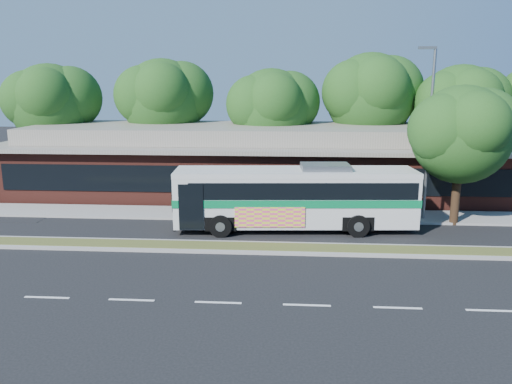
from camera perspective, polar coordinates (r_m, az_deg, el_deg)
ground at (r=21.97m, az=-2.49°, el=-7.00°), size 120.00×120.00×0.00m
median_strip at (r=22.51m, az=-2.32°, el=-6.31°), size 26.00×1.10×0.15m
sidewalk at (r=28.04m, az=-1.05°, el=-2.53°), size 44.00×2.60×0.12m
plaza_building at (r=34.05m, az=-0.11°, el=3.72°), size 33.20×11.20×4.45m
lamp_post at (r=27.65m, az=19.15°, el=6.78°), size 0.93×0.18×9.07m
tree_bg_a at (r=39.55m, az=-21.77°, el=9.51°), size 6.47×5.80×8.63m
tree_bg_b at (r=37.81m, az=-9.92°, el=10.52°), size 6.69×6.00×9.00m
tree_bg_c at (r=35.77m, az=2.41°, el=9.71°), size 6.24×5.60×8.26m
tree_bg_d at (r=37.24m, az=13.56°, el=10.76°), size 6.91×6.20×9.37m
tree_bg_e at (r=37.73m, az=22.85°, el=9.13°), size 6.47×5.80×8.50m
transit_bus at (r=24.99m, az=4.60°, el=-0.17°), size 12.09×3.42×3.35m
sidewalk_tree at (r=27.63m, az=23.06°, el=6.32°), size 5.55×4.98×7.20m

